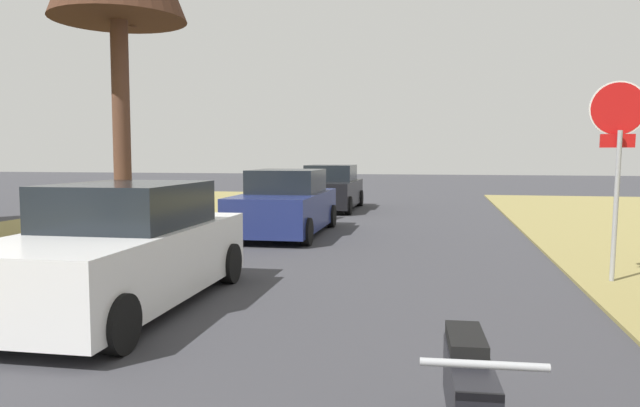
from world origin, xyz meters
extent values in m
cylinder|color=#9EA0A5|center=(4.14, 10.45, 1.17)|extent=(0.07, 0.20, 2.25)
cylinder|color=white|center=(4.14, 10.53, 2.62)|extent=(0.81, 0.09, 0.81)
cylinder|color=red|center=(4.14, 10.54, 2.62)|extent=(0.76, 0.11, 0.76)
cube|color=red|center=(4.14, 10.51, 2.15)|extent=(0.48, 0.06, 0.20)
cylinder|color=brown|center=(-5.65, 13.64, 2.52)|extent=(0.40, 0.40, 4.94)
cube|color=white|center=(-2.36, 7.79, 0.59)|extent=(1.91, 4.44, 0.85)
cube|color=black|center=(-2.36, 8.01, 1.29)|extent=(1.64, 2.06, 0.56)
cylinder|color=black|center=(-1.45, 6.16, 0.30)|extent=(0.21, 0.60, 0.60)
cylinder|color=black|center=(-1.52, 9.46, 0.30)|extent=(0.21, 0.60, 0.60)
cylinder|color=black|center=(-3.26, 9.43, 0.30)|extent=(0.21, 0.60, 0.60)
cube|color=navy|center=(-2.11, 14.95, 0.59)|extent=(1.91, 4.44, 0.85)
cube|color=black|center=(-2.11, 15.17, 1.29)|extent=(1.64, 2.06, 0.56)
cylinder|color=black|center=(-1.20, 13.32, 0.30)|extent=(0.21, 0.60, 0.60)
cylinder|color=black|center=(-2.94, 13.29, 0.30)|extent=(0.21, 0.60, 0.60)
cylinder|color=black|center=(-1.27, 16.62, 0.30)|extent=(0.21, 0.60, 0.60)
cylinder|color=black|center=(-3.01, 16.59, 0.30)|extent=(0.21, 0.60, 0.60)
cube|color=black|center=(-2.23, 21.65, 0.59)|extent=(1.91, 4.44, 0.85)
cube|color=black|center=(-2.24, 21.87, 1.29)|extent=(1.64, 2.06, 0.56)
cylinder|color=black|center=(-1.33, 20.02, 0.30)|extent=(0.21, 0.60, 0.60)
cylinder|color=black|center=(-3.07, 19.98, 0.30)|extent=(0.21, 0.60, 0.60)
cylinder|color=black|center=(-1.40, 23.32, 0.30)|extent=(0.21, 0.60, 0.60)
cylinder|color=black|center=(-3.14, 23.28, 0.30)|extent=(0.21, 0.60, 0.60)
cylinder|color=black|center=(1.74, 5.18, 0.30)|extent=(0.13, 0.60, 0.60)
cube|color=black|center=(1.78, 4.46, 0.58)|extent=(0.29, 1.03, 0.36)
cube|color=black|center=(1.77, 4.71, 0.78)|extent=(0.25, 0.57, 0.12)
cylinder|color=#9EA0A5|center=(1.81, 3.84, 0.95)|extent=(0.60, 0.07, 0.04)
camera|label=1|loc=(1.60, 0.98, 1.94)|focal=33.53mm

